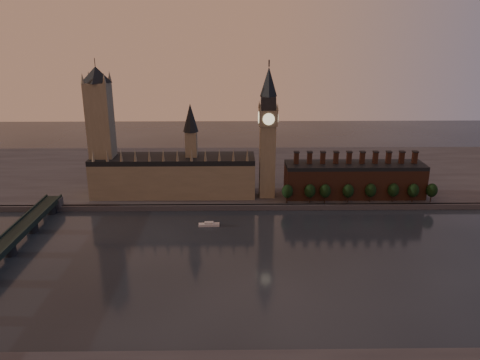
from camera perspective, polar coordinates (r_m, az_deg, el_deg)
The scene contains 15 objects.
ground at distance 279.64m, azimuth 2.74°, elevation -10.45°, with size 900.00×900.00×0.00m, color black.
north_bank at distance 443.50m, azimuth 1.36°, elevation 0.82°, with size 900.00×182.00×4.00m.
palace_of_westminster at distance 380.09m, azimuth -8.01°, elevation 0.78°, with size 130.00×30.30×74.00m.
victoria_tower at distance 382.04m, azimuth -16.60°, elevation 6.09°, with size 24.00×24.00×108.00m.
big_ben at distance 364.36m, azimuth 3.41°, elevation 5.90°, with size 15.00×15.00×107.00m.
chimney_block at distance 385.86m, azimuth 13.72°, elevation 0.10°, with size 110.00×25.00×37.00m.
embankment_tree_0 at distance 362.12m, azimuth 5.79°, elevation -1.38°, with size 8.60×8.60×14.88m.
embankment_tree_1 at distance 365.03m, azimuth 8.52°, elevation -1.33°, with size 8.60×8.60×14.88m.
embankment_tree_2 at distance 366.94m, azimuth 10.35°, elevation -1.32°, with size 8.60×8.60×14.88m.
embankment_tree_3 at distance 370.64m, azimuth 13.05°, elevation -1.31°, with size 8.60×8.60×14.88m.
embankment_tree_4 at distance 376.38m, azimuth 15.64°, elevation -1.22°, with size 8.60×8.60×14.88m.
embankment_tree_5 at distance 381.93m, azimuth 18.19°, elevation -1.18°, with size 8.60×8.60×14.88m.
embankment_tree_6 at distance 386.27m, azimuth 20.38°, elevation -1.20°, with size 8.60×8.60×14.88m.
embankment_tree_7 at distance 391.94m, azimuth 22.35°, elevation -1.17°, with size 8.60×8.60×14.88m.
river_boat at distance 332.64m, azimuth -3.80°, elevation -5.41°, with size 14.82×4.75×2.93m.
Camera 1 is at (-16.68, -245.23, 133.36)m, focal length 35.00 mm.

